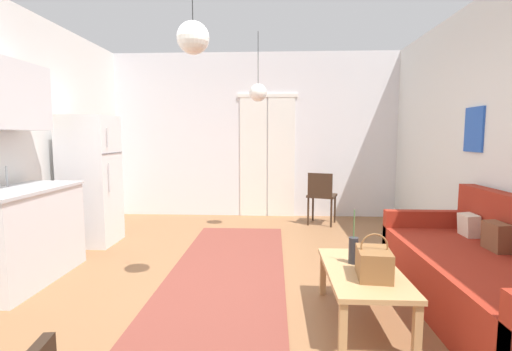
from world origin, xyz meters
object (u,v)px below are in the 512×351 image
at_px(refrigerator, 91,180).
at_px(pendant_lamp_near, 193,38).
at_px(couch, 494,281).
at_px(pendant_lamp_far, 258,93).
at_px(handbag, 374,263).
at_px(bamboo_vase, 353,250).
at_px(coffee_table, 363,276).
at_px(accent_chair, 321,194).

distance_m(refrigerator, pendant_lamp_near, 2.73).
bearing_deg(pendant_lamp_near, refrigerator, 136.47).
xyz_separation_m(couch, pendant_lamp_far, (-1.92, 2.37, 1.70)).
xyz_separation_m(handbag, pendant_lamp_near, (-1.35, 0.43, 1.66)).
distance_m(refrigerator, pendant_lamp_far, 2.50).
relative_size(bamboo_vase, handbag, 1.32).
distance_m(coffee_table, refrigerator, 3.61).
bearing_deg(handbag, bamboo_vase, 105.88).
height_order(bamboo_vase, handbag, bamboo_vase).
bearing_deg(refrigerator, accent_chair, 20.40).
xyz_separation_m(coffee_table, bamboo_vase, (-0.04, 0.14, 0.16)).
bearing_deg(handbag, pendant_lamp_near, 162.29).
bearing_deg(accent_chair, coffee_table, 106.87).
relative_size(couch, refrigerator, 1.29).
bearing_deg(pendant_lamp_far, accent_chair, 31.28).
distance_m(bamboo_vase, pendant_lamp_far, 2.90).
distance_m(couch, pendant_lamp_far, 3.49).
relative_size(accent_chair, pendant_lamp_near, 1.07).
bearing_deg(refrigerator, pendant_lamp_near, -43.53).
relative_size(coffee_table, pendant_lamp_far, 1.09).
height_order(couch, bamboo_vase, couch).
distance_m(bamboo_vase, pendant_lamp_near, 2.09).
xyz_separation_m(couch, refrigerator, (-4.06, 1.80, 0.53)).
bearing_deg(coffee_table, couch, 6.32).
distance_m(handbag, accent_chair, 3.22).
xyz_separation_m(bamboo_vase, handbag, (0.08, -0.29, -0.00)).
relative_size(bamboo_vase, accent_chair, 0.51).
xyz_separation_m(coffee_table, accent_chair, (0.08, 3.07, 0.13)).
height_order(pendant_lamp_near, pendant_lamp_far, same).
bearing_deg(refrigerator, couch, -23.93).
distance_m(couch, refrigerator, 4.47).
bearing_deg(coffee_table, bamboo_vase, 108.07).
bearing_deg(accent_chair, bamboo_vase, 105.94).
xyz_separation_m(bamboo_vase, accent_chair, (0.12, 2.93, -0.02)).
relative_size(bamboo_vase, pendant_lamp_far, 0.45).
bearing_deg(refrigerator, coffee_table, -32.27).
bearing_deg(pendant_lamp_near, bamboo_vase, -6.47).
bearing_deg(accent_chair, pendant_lamp_near, 81.89).
distance_m(accent_chair, pendant_lamp_far, 1.89).
height_order(handbag, pendant_lamp_near, pendant_lamp_near).
bearing_deg(coffee_table, handbag, -76.14).
xyz_separation_m(bamboo_vase, pendant_lamp_near, (-1.27, 0.14, 1.66)).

